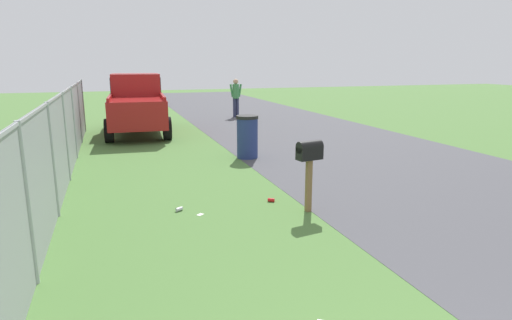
# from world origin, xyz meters

# --- Properties ---
(road_asphalt) EXTENTS (60.00, 6.65, 0.01)m
(road_asphalt) POSITION_xyz_m (6.00, -4.26, 0.00)
(road_asphalt) COLOR #47474C
(road_asphalt) RESTS_ON ground
(mailbox) EXTENTS (0.27, 0.46, 1.23)m
(mailbox) POSITION_xyz_m (5.87, -0.89, 0.97)
(mailbox) COLOR brown
(mailbox) RESTS_ON ground
(pickup_truck) EXTENTS (5.11, 2.29, 2.09)m
(pickup_truck) POSITION_xyz_m (15.61, 1.31, 1.10)
(pickup_truck) COLOR maroon
(pickup_truck) RESTS_ON ground
(trash_bin) EXTENTS (0.58, 0.58, 1.13)m
(trash_bin) POSITION_xyz_m (10.27, -1.18, 0.57)
(trash_bin) COLOR navy
(trash_bin) RESTS_ON ground
(pedestrian) EXTENTS (0.30, 0.58, 1.75)m
(pedestrian) POSITION_xyz_m (18.86, -3.30, 1.02)
(pedestrian) COLOR #2D3351
(pedestrian) RESTS_ON ground
(fence_section) EXTENTS (16.63, 0.07, 1.90)m
(fence_section) POSITION_xyz_m (8.15, 3.16, 1.02)
(fence_section) COLOR #9EA3A8
(fence_section) RESTS_ON ground
(litter_can_by_mailbox) EXTENTS (0.12, 0.14, 0.07)m
(litter_can_by_mailbox) POSITION_xyz_m (6.58, 1.21, 0.03)
(litter_can_by_mailbox) COLOR silver
(litter_can_by_mailbox) RESTS_ON ground
(litter_wrapper_midfield_b) EXTENTS (0.14, 0.15, 0.01)m
(litter_wrapper_midfield_b) POSITION_xyz_m (6.28, 0.90, 0.00)
(litter_wrapper_midfield_b) COLOR silver
(litter_wrapper_midfield_b) RESTS_ON ground
(litter_can_far_scatter) EXTENTS (0.12, 0.14, 0.07)m
(litter_can_far_scatter) POSITION_xyz_m (6.55, -0.47, 0.03)
(litter_can_far_scatter) COLOR red
(litter_can_far_scatter) RESTS_ON ground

